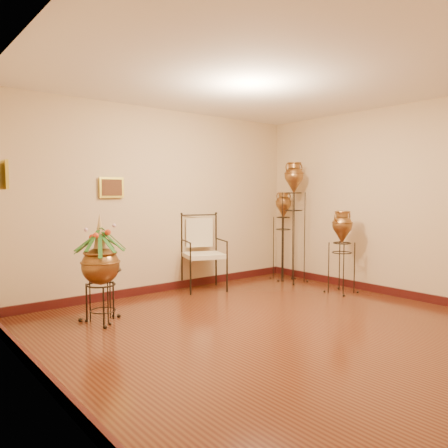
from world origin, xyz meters
TOP-DOWN VIEW (x-y plane):
  - ground at (0.00, 0.00)m, footprint 5.00×5.00m
  - room_shell at (-0.01, 0.01)m, footprint 5.02×5.02m
  - amphora_tall at (2.09, 1.69)m, footprint 0.44×0.44m
  - amphora_mid at (2.15, 1.99)m, footprint 0.39×0.39m
  - amphora_short at (2.04, 0.67)m, footprint 0.39×0.39m
  - planter_urn at (-1.44, 1.50)m, footprint 0.89×0.89m
  - armchair at (0.53, 2.15)m, footprint 0.84×0.81m
  - side_table at (-1.40, 1.55)m, footprint 0.49×0.49m

SIDE VIEW (x-z plane):
  - ground at x=0.00m, z-range 0.00..0.00m
  - side_table at x=-1.40m, z-range -0.07..0.72m
  - armchair at x=0.53m, z-range 0.00..1.19m
  - amphora_short at x=2.04m, z-range 0.00..1.28m
  - planter_urn at x=-1.44m, z-range 0.08..1.38m
  - amphora_mid at x=2.15m, z-range 0.01..1.57m
  - amphora_tall at x=2.09m, z-range 0.02..2.09m
  - room_shell at x=-0.01m, z-range 0.33..3.14m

